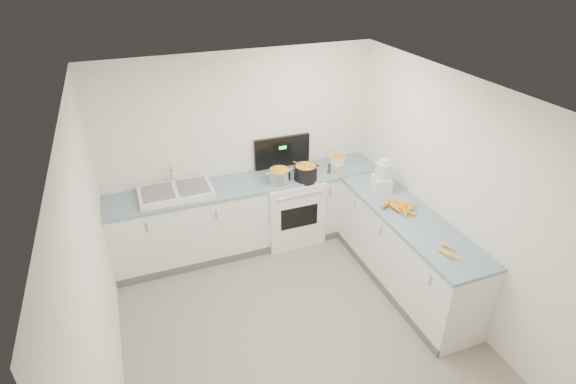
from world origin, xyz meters
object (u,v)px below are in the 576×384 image
object	(u,v)px
food_processor	(382,177)
black_pot	(306,173)
stove	(290,206)
steel_pot	(280,177)
spice_jar	(337,170)
sink	(176,192)
mixing_bowl	(337,160)
extract_bottle	(329,169)

from	to	relation	value
food_processor	black_pot	bearing A→B (deg)	141.60
stove	steel_pot	distance (m)	0.59
spice_jar	sink	bearing A→B (deg)	175.31
sink	spice_jar	xyz separation A→B (m)	(2.05, -0.17, 0.01)
stove	sink	bearing A→B (deg)	179.38
sink	black_pot	distance (m)	1.61
steel_pot	mixing_bowl	world-z (taller)	steel_pot
spice_jar	extract_bottle	bearing A→B (deg)	163.29
mixing_bowl	spice_jar	world-z (taller)	mixing_bowl
black_pot	mixing_bowl	size ratio (longest dim) A/B	1.30
sink	black_pot	xyz separation A→B (m)	(1.60, -0.19, 0.05)
stove	extract_bottle	distance (m)	0.73
stove	spice_jar	world-z (taller)	stove
sink	food_processor	distance (m)	2.47
extract_bottle	food_processor	world-z (taller)	food_processor
black_pot	food_processor	size ratio (longest dim) A/B	0.72
food_processor	stove	bearing A→B (deg)	139.55
mixing_bowl	extract_bottle	size ratio (longest dim) A/B	2.03
sink	mixing_bowl	size ratio (longest dim) A/B	3.86
food_processor	spice_jar	bearing A→B (deg)	115.42
mixing_bowl	food_processor	world-z (taller)	food_processor
stove	steel_pot	world-z (taller)	stove
steel_pot	black_pot	bearing A→B (deg)	-5.83
extract_bottle	stove	bearing A→B (deg)	166.29
stove	sink	world-z (taller)	stove
stove	sink	distance (m)	1.54
sink	steel_pot	xyz separation A→B (m)	(1.26, -0.15, 0.04)
stove	food_processor	distance (m)	1.33
sink	extract_bottle	bearing A→B (deg)	-4.03
sink	extract_bottle	distance (m)	1.95
spice_jar	food_processor	xyz separation A→B (m)	(0.29, -0.61, 0.13)
steel_pot	mixing_bowl	distance (m)	0.94
steel_pot	food_processor	world-z (taller)	food_processor
steel_pot	extract_bottle	xyz separation A→B (m)	(0.69, 0.01, -0.02)
steel_pot	sink	bearing A→B (deg)	173.15
black_pot	food_processor	world-z (taller)	food_processor
black_pot	mixing_bowl	distance (m)	0.64
mixing_bowl	spice_jar	distance (m)	0.28
extract_bottle	food_processor	distance (m)	0.76
sink	mixing_bowl	bearing A→B (deg)	2.32
steel_pot	extract_bottle	size ratio (longest dim) A/B	2.46
sink	food_processor	world-z (taller)	food_processor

